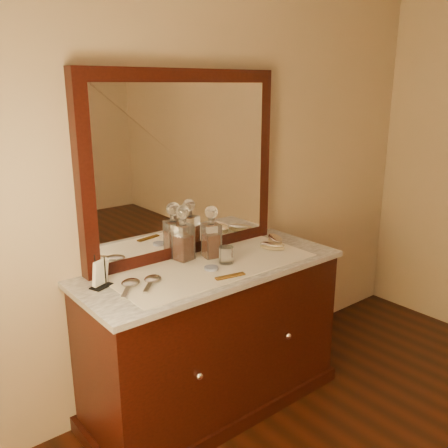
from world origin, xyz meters
The scene contains 18 objects.
dresser_cabinet centered at (0.00, 1.96, 0.41)m, with size 1.40×0.55×0.82m, color black.
dresser_plinth centered at (0.00, 1.96, 0.04)m, with size 1.46×0.59×0.08m, color black.
knob_left centered at (-0.30, 1.67, 0.45)m, with size 0.04×0.04×0.04m, color silver.
knob_right centered at (0.30, 1.67, 0.45)m, with size 0.04×0.04×0.04m, color silver.
marble_top centered at (0.00, 1.96, 0.83)m, with size 1.44×0.59×0.03m, color white.
mirror_frame centered at (0.00, 2.20, 1.35)m, with size 1.20×0.08×1.00m, color black.
mirror_glass centered at (0.00, 2.17, 1.35)m, with size 1.06×0.01×0.86m, color white.
lace_runner centered at (0.00, 1.94, 0.85)m, with size 1.10×0.45×0.00m, color silver.
pin_dish centered at (-0.04, 1.90, 0.86)m, with size 0.07×0.07×0.01m, color silver.
comb centered at (-0.03, 1.76, 0.86)m, with size 0.16×0.03×0.01m, color brown.
napkin_rack centered at (-0.58, 2.06, 0.91)m, with size 0.12×0.09×0.15m.
decanter_left centered at (-0.07, 2.12, 0.97)m, with size 0.11×0.11×0.30m.
decanter_right centered at (0.07, 2.06, 0.97)m, with size 0.11×0.11×0.29m.
brush_near centered at (0.42, 1.93, 0.87)m, with size 0.13×0.16×0.04m.
brush_far centered at (0.51, 2.00, 0.88)m, with size 0.14×0.18×0.05m.
hand_mirror_outer centered at (-0.48, 1.97, 0.86)m, with size 0.19×0.21×0.02m.
hand_mirror_inner centered at (-0.37, 1.95, 0.86)m, with size 0.18×0.19×0.02m.
tumblers centered at (0.07, 1.93, 0.90)m, with size 0.08×0.08×0.09m.
Camera 1 is at (-1.45, 0.06, 1.77)m, focal length 38.68 mm.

